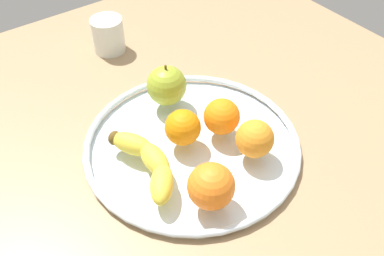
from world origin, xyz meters
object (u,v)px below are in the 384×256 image
at_px(ambient_mug, 108,34).
at_px(orange_front_right, 211,186).
at_px(orange_back_left, 255,139).
at_px(orange_front_left, 183,127).
at_px(apple, 167,86).
at_px(orange_back_right, 222,117).
at_px(banana, 148,161).
at_px(fruit_bowl, 192,144).

bearing_deg(ambient_mug, orange_front_right, 170.15).
bearing_deg(orange_back_left, orange_front_left, 40.71).
distance_m(orange_front_left, orange_back_left, 0.12).
relative_size(apple, orange_front_left, 1.33).
height_order(apple, orange_back_left, apple).
distance_m(orange_back_right, orange_back_left, 0.07).
height_order(orange_back_left, ambient_mug, orange_back_left).
distance_m(banana, orange_back_right, 0.15).
xyz_separation_m(fruit_bowl, orange_front_left, (0.01, 0.01, 0.04)).
distance_m(fruit_bowl, orange_back_left, 0.11).
bearing_deg(apple, fruit_bowl, 167.98).
relative_size(apple, orange_back_left, 1.29).
bearing_deg(ambient_mug, apple, 178.61).
relative_size(fruit_bowl, apple, 4.56).
bearing_deg(fruit_bowl, orange_back_right, -99.15).
relative_size(orange_back_left, ambient_mug, 0.61).
height_order(orange_front_left, orange_front_right, orange_front_right).
bearing_deg(banana, orange_back_left, -110.81).
height_order(orange_front_right, orange_back_left, orange_front_right).
bearing_deg(apple, orange_back_left, -167.62).
xyz_separation_m(banana, apple, (0.12, -0.12, 0.02)).
bearing_deg(orange_front_right, banana, 20.56).
relative_size(banana, apple, 2.24).
bearing_deg(apple, ambient_mug, -1.39).
xyz_separation_m(banana, orange_back_right, (-0.00, -0.15, 0.01)).
distance_m(apple, orange_back_right, 0.13).
bearing_deg(orange_front_left, orange_back_right, -104.96).
bearing_deg(ambient_mug, orange_front_left, 173.05).
bearing_deg(orange_front_left, orange_back_left, -139.29).
relative_size(orange_front_left, orange_back_left, 0.97).
distance_m(orange_back_right, orange_front_right, 0.16).
bearing_deg(orange_back_right, banana, 89.84).
bearing_deg(orange_back_right, ambient_mug, 4.23).
bearing_deg(apple, orange_front_right, 161.68).
bearing_deg(banana, apple, -40.50).
relative_size(orange_back_right, orange_back_left, 1.00).
bearing_deg(fruit_bowl, orange_front_left, 53.13).
height_order(orange_back_right, orange_back_left, same).
relative_size(orange_back_right, orange_front_right, 0.89).
height_order(orange_front_left, orange_back_left, orange_back_left).
relative_size(orange_back_right, ambient_mug, 0.61).
height_order(apple, orange_front_left, apple).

